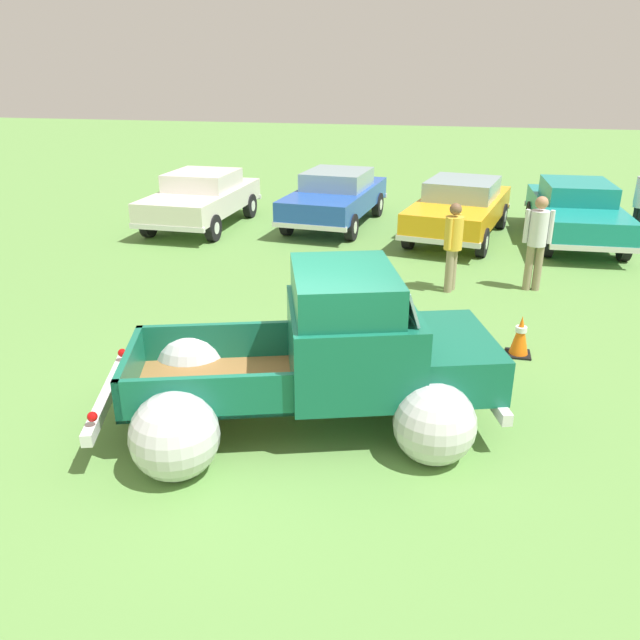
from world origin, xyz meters
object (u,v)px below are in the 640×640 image
(show_car_3, at_px, (576,210))
(spectator_1, at_px, (537,237))
(show_car_2, at_px, (460,207))
(lane_cone_0, at_px, (520,336))
(show_car_0, at_px, (202,197))
(spectator_0, at_px, (453,242))
(vintage_pickup_truck, at_px, (330,364))
(show_car_1, at_px, (336,196))

(show_car_3, distance_m, spectator_1, 4.19)
(show_car_2, height_order, lane_cone_0, show_car_2)
(show_car_0, distance_m, spectator_0, 7.67)
(show_car_0, relative_size, spectator_1, 2.34)
(lane_cone_0, bearing_deg, vintage_pickup_truck, -134.94)
(show_car_3, bearing_deg, vintage_pickup_truck, -25.68)
(show_car_2, bearing_deg, show_car_3, 106.17)
(show_car_0, xyz_separation_m, show_car_3, (9.46, 0.49, 0.00))
(show_car_2, relative_size, spectator_1, 2.63)
(show_car_2, bearing_deg, lane_cone_0, 19.43)
(show_car_0, bearing_deg, vintage_pickup_truck, 31.87)
(show_car_2, bearing_deg, spectator_0, 9.85)
(show_car_0, bearing_deg, show_car_3, 94.38)
(show_car_3, height_order, lane_cone_0, show_car_3)
(spectator_1, bearing_deg, show_car_0, 64.05)
(vintage_pickup_truck, distance_m, show_car_0, 10.47)
(show_car_0, xyz_separation_m, spectator_1, (8.16, -3.49, 0.26))
(show_car_3, xyz_separation_m, spectator_0, (-2.84, -4.36, 0.18))
(show_car_0, distance_m, lane_cone_0, 10.17)
(vintage_pickup_truck, xyz_separation_m, show_car_2, (1.40, 9.27, 0.03))
(show_car_0, height_order, spectator_0, spectator_0)
(show_car_2, height_order, spectator_0, spectator_0)
(vintage_pickup_truck, bearing_deg, show_car_3, 48.88)
(vintage_pickup_truck, relative_size, show_car_3, 1.06)
(show_car_3, height_order, spectator_1, spectator_1)
(vintage_pickup_truck, relative_size, show_car_2, 1.04)
(show_car_1, bearing_deg, show_car_3, 91.55)
(vintage_pickup_truck, height_order, spectator_1, vintage_pickup_truck)
(spectator_0, xyz_separation_m, spectator_1, (1.54, 0.39, 0.07))
(show_car_2, relative_size, show_car_3, 1.01)
(spectator_1, bearing_deg, lane_cone_0, 169.07)
(show_car_2, bearing_deg, spectator_1, 32.36)
(show_car_1, bearing_deg, spectator_1, 52.64)
(vintage_pickup_truck, bearing_deg, spectator_0, 58.16)
(spectator_0, height_order, lane_cone_0, spectator_0)
(vintage_pickup_truck, xyz_separation_m, spectator_1, (2.86, 5.54, 0.29))
(lane_cone_0, bearing_deg, spectator_1, 81.89)
(show_car_0, relative_size, lane_cone_0, 6.74)
(vintage_pickup_truck, height_order, lane_cone_0, vintage_pickup_truck)
(show_car_0, bearing_deg, show_car_2, 93.50)
(show_car_0, bearing_deg, spectator_0, 61.09)
(show_car_1, distance_m, spectator_0, 5.76)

